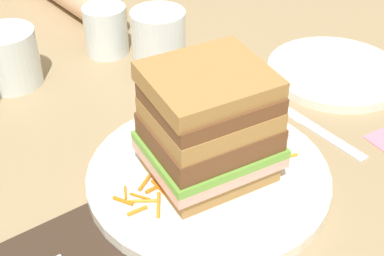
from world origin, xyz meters
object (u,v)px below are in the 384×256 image
(knife, at_px, (305,121))
(side_plate, at_px, (335,72))
(sandwich, at_px, (210,126))
(juice_glass, at_px, (159,48))
(empty_tumbler_0, at_px, (9,58))
(main_plate, at_px, (209,175))
(empty_tumbler_1, at_px, (106,30))

(knife, height_order, side_plate, side_plate)
(sandwich, relative_size, juice_glass, 1.48)
(juice_glass, relative_size, empty_tumbler_0, 1.24)
(sandwich, distance_m, juice_glass, 0.23)
(sandwich, bearing_deg, juice_glass, 67.04)
(main_plate, distance_m, empty_tumbler_1, 0.33)
(knife, relative_size, side_plate, 1.04)
(main_plate, xyz_separation_m, sandwich, (0.00, 0.00, 0.07))
(knife, distance_m, side_plate, 0.13)
(juice_glass, distance_m, side_plate, 0.25)
(empty_tumbler_1, bearing_deg, juice_glass, -79.90)
(empty_tumbler_1, bearing_deg, main_plate, -102.33)
(sandwich, bearing_deg, main_plate, -91.30)
(knife, xyz_separation_m, juice_glass, (-0.07, 0.20, 0.04))
(sandwich, xyz_separation_m, empty_tumbler_0, (-0.08, 0.33, -0.04))
(empty_tumbler_0, height_order, empty_tumbler_1, empty_tumbler_0)
(knife, relative_size, juice_glass, 2.03)
(knife, bearing_deg, juice_glass, 110.10)
(juice_glass, height_order, side_plate, juice_glass)
(knife, xyz_separation_m, side_plate, (0.12, 0.05, 0.00))
(side_plate, bearing_deg, main_plate, -169.31)
(main_plate, relative_size, side_plate, 1.37)
(main_plate, bearing_deg, knife, 2.03)
(main_plate, distance_m, side_plate, 0.29)
(sandwich, relative_size, empty_tumbler_0, 1.83)
(main_plate, distance_m, juice_glass, 0.23)
(empty_tumbler_0, bearing_deg, sandwich, -76.43)
(juice_glass, xyz_separation_m, empty_tumbler_1, (-0.02, 0.11, -0.01))
(sandwich, height_order, empty_tumbler_0, sandwich)
(sandwich, height_order, knife, sandwich)
(sandwich, height_order, juice_glass, sandwich)
(main_plate, distance_m, empty_tumbler_0, 0.34)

